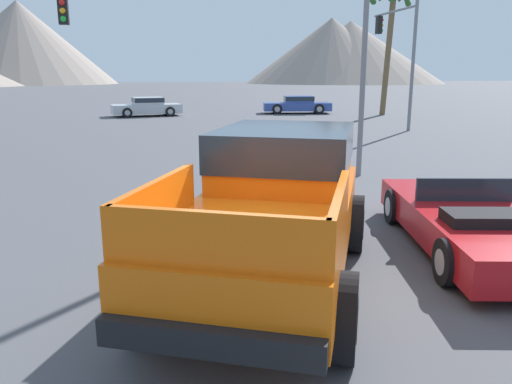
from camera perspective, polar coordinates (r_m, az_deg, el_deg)
ground_plane at (r=6.95m, az=2.42°, el=-9.31°), size 320.00×320.00×0.00m
orange_pickup_truck at (r=6.59m, az=2.41°, el=-0.46°), size 3.86×5.56×1.94m
red_convertible_car at (r=8.43m, az=23.72°, el=-3.36°), size 2.73×4.72×1.03m
parked_car_blue at (r=34.84m, az=4.75°, el=9.95°), size 4.80×2.48×1.17m
parked_car_silver at (r=33.26m, az=-12.37°, el=9.53°), size 4.58×2.55×1.19m
traffic_light_main at (r=20.06m, az=-27.02°, el=15.54°), size 4.35×0.38×5.55m
traffic_light_crosswalk at (r=26.57m, az=15.87°, el=16.15°), size 0.38×4.56×5.92m
palm_tree_short at (r=34.27m, az=14.91°, el=18.81°), size 2.91×2.69×8.28m
distant_mountain_range at (r=132.21m, az=-14.39°, el=15.50°), size 171.31×74.56×20.45m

